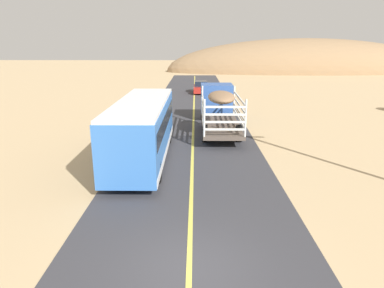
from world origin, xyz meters
The scene contains 7 objects.
ground_plane centered at (0.00, 0.00, 0.00)m, with size 240.00×240.00×0.00m, color tan.
road_surface centered at (0.00, 0.00, 0.01)m, with size 8.00×120.00×0.02m, color #38383D.
road_centre_line centered at (0.00, 0.00, 0.02)m, with size 0.16×117.60×0.00m, color #D8CC4C.
livestock_truck centered at (1.86, 17.64, 1.79)m, with size 2.53×9.70×3.02m.
bus centered at (-2.64, 9.53, 1.75)m, with size 2.54×10.00×3.21m.
car_far centered at (0.82, 35.70, 0.69)m, with size 1.80×4.40×1.46m.
distant_hill centered at (23.69, 69.02, 0.00)m, with size 59.73×18.37×14.04m, color #957553.
Camera 1 is at (0.17, -8.45, 6.13)m, focal length 32.65 mm.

